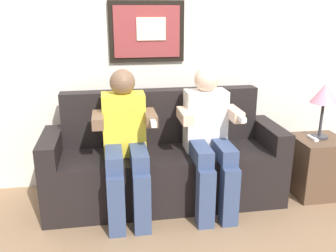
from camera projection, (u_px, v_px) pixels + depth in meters
ground_plane at (171, 219)px, 2.81m from camera, size 5.59×5.59×0.00m
back_wall_assembly at (156, 37)px, 3.13m from camera, size 4.30×0.10×2.60m
couch at (165, 164)px, 3.02m from camera, size 1.90×0.58×0.90m
person_on_left at (125, 140)px, 2.72m from camera, size 0.46×0.56×1.11m
person_on_right at (209, 135)px, 2.82m from camera, size 0.46×0.56×1.11m
side_table_right at (317, 166)px, 3.14m from camera, size 0.40×0.40×0.50m
table_lamp at (324, 96)px, 2.98m from camera, size 0.22×0.22×0.46m
spare_remote_on_table at (313, 138)px, 3.04m from camera, size 0.04×0.13×0.02m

